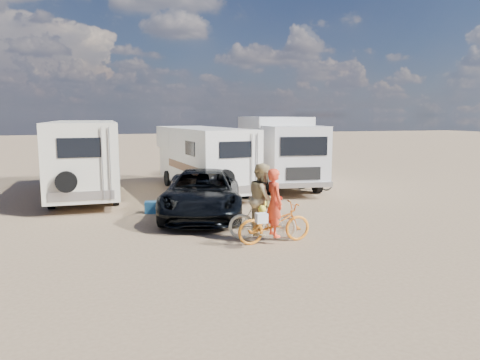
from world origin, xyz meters
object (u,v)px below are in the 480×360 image
object	(u,v)px
bike_man	(274,223)
box_truck	(278,152)
bike_woman	(262,220)
cooler	(153,207)
dark_suv	(202,193)
rv_left	(85,159)
rider_woman	(263,205)
rv_main	(203,160)
rider_man	(274,209)
bike_parked	(314,180)
crate	(272,202)

from	to	relation	value
bike_man	box_truck	bearing A→B (deg)	-24.04
bike_woman	cooler	size ratio (longest dim) A/B	3.61
dark_suv	bike_man	distance (m)	3.86
bike_woman	bike_man	bearing A→B (deg)	-123.61
rv_left	rider_woman	distance (m)	9.63
rv_main	rv_left	xyz separation A→B (m)	(-4.85, 0.36, 0.14)
rider_woman	rider_man	bearing A→B (deg)	-123.61
rider_man	bike_parked	xyz separation A→B (m)	(4.81, 7.31, -0.45)
dark_suv	box_truck	bearing A→B (deg)	62.81
rider_man	bike_parked	world-z (taller)	rider_man
rv_left	box_truck	size ratio (longest dim) A/B	1.04
bike_parked	bike_woman	bearing A→B (deg)	178.28
box_truck	cooler	world-z (taller)	box_truck
dark_suv	rv_main	bearing A→B (deg)	92.56
rider_man	box_truck	bearing A→B (deg)	-24.04
rider_woman	cooler	world-z (taller)	rider_woman
box_truck	cooler	size ratio (longest dim) A/B	15.12
bike_man	cooler	xyz separation A→B (m)	(-2.63, 4.61, -0.33)
rider_woman	cooler	xyz separation A→B (m)	(-2.42, 4.30, -0.74)
box_truck	bike_parked	world-z (taller)	box_truck
box_truck	dark_suv	xyz separation A→B (m)	(-4.83, -5.22, -0.86)
bike_man	rider_woman	distance (m)	0.56
rider_man	crate	distance (m)	4.83
dark_suv	rider_woman	distance (m)	3.50
rv_main	cooler	bearing A→B (deg)	-131.08
rv_main	rider_woman	xyz separation A→B (m)	(-0.21, -8.05, -0.44)
rider_man	crate	bearing A→B (deg)	-22.15
box_truck	rider_man	size ratio (longest dim) A/B	4.26
dark_suv	bike_parked	bearing A→B (deg)	47.07
rv_left	cooler	size ratio (longest dim) A/B	15.73
bike_man	bike_parked	bearing A→B (deg)	-34.63
rv_left	bike_woman	bearing A→B (deg)	-60.51
rv_main	bike_parked	xyz separation A→B (m)	(4.82, -1.06, -0.95)
rv_main	box_truck	world-z (taller)	box_truck
rv_main	dark_suv	world-z (taller)	rv_main
rv_main	dark_suv	distance (m)	4.83
rider_man	dark_suv	bearing A→B (deg)	15.12
bike_parked	crate	distance (m)	4.22
rider_man	cooler	bearing A→B (deg)	28.42
rider_man	cooler	distance (m)	5.35
rv_left	crate	bearing A→B (deg)	-32.39
rv_left	cooler	xyz separation A→B (m)	(2.23, -4.11, -1.33)
rv_left	box_truck	bearing A→B (deg)	1.84
box_truck	cooler	distance (m)	7.82
crate	rv_left	bearing A→B (deg)	147.05
bike_man	rider_woman	world-z (taller)	rider_woman
bike_woman	cooler	xyz separation A→B (m)	(-2.42, 4.30, -0.34)
rv_main	bike_parked	size ratio (longest dim) A/B	4.35
bike_woman	bike_parked	bearing A→B (deg)	-13.75
dark_suv	crate	size ratio (longest dim) A/B	12.75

